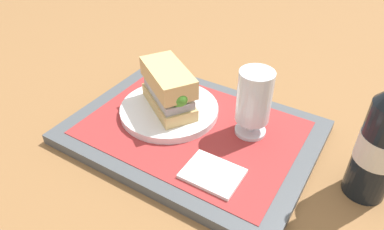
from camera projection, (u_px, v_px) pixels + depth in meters
name	position (u px, v px, depth m)	size (l,w,h in m)	color
ground_plane	(192.00, 136.00, 0.66)	(3.00, 3.00, 0.00)	olive
tray	(192.00, 132.00, 0.66)	(0.44, 0.32, 0.02)	#4C5156
placemat	(192.00, 128.00, 0.65)	(0.38, 0.27, 0.00)	#9E2D2D
plate	(169.00, 110.00, 0.68)	(0.19, 0.19, 0.01)	white
sandwich	(169.00, 89.00, 0.65)	(0.14, 0.13, 0.08)	tan
beer_glass	(254.00, 100.00, 0.60)	(0.06, 0.06, 0.12)	silver
napkin_folded	(213.00, 174.00, 0.55)	(0.09, 0.07, 0.01)	white
beer_bottle	(383.00, 140.00, 0.50)	(0.07, 0.07, 0.27)	black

